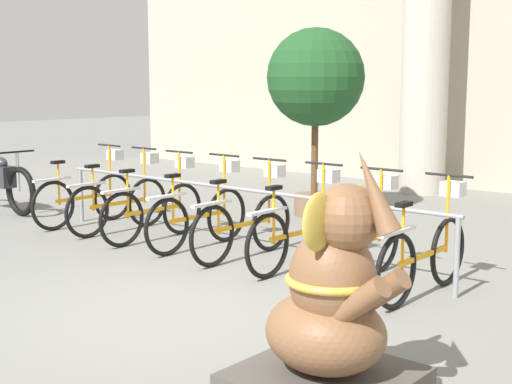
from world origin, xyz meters
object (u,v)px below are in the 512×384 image
object	(u,v)px
bicycle_0	(86,195)
potted_tree	(316,82)
bicycle_3	(200,214)
bicycle_7	(426,252)
bicycle_5	(300,230)
elephant_statue	(331,315)
bicycle_6	(358,240)
bicycle_2	(155,207)
bicycle_4	(245,222)
bicycle_1	(121,201)

from	to	relation	value
bicycle_0	potted_tree	size ratio (longest dim) A/B	0.60
bicycle_3	bicycle_7	bearing A→B (deg)	-0.71
bicycle_5	elephant_statue	bearing A→B (deg)	-49.43
bicycle_6	potted_tree	world-z (taller)	potted_tree
bicycle_2	bicycle_4	distance (m)	1.47
bicycle_0	potted_tree	distance (m)	3.63
bicycle_7	potted_tree	bearing A→B (deg)	140.21
bicycle_2	bicycle_4	size ratio (longest dim) A/B	1.00
bicycle_7	bicycle_6	bearing A→B (deg)	179.46
bicycle_1	bicycle_6	bearing A→B (deg)	-0.29
bicycle_0	bicycle_3	bearing A→B (deg)	0.50
bicycle_1	elephant_statue	distance (m)	5.53
bicycle_0	bicycle_6	distance (m)	4.41
bicycle_2	bicycle_6	world-z (taller)	same
bicycle_0	bicycle_6	size ratio (longest dim) A/B	1.00
bicycle_4	bicycle_0	bearing A→B (deg)	179.85
bicycle_1	bicycle_4	distance (m)	2.20
potted_tree	bicycle_3	bearing A→B (deg)	-84.81
bicycle_0	bicycle_2	size ratio (longest dim) A/B	1.00
bicycle_1	bicycle_5	xyz separation A→B (m)	(2.94, 0.01, 0.00)
bicycle_2	potted_tree	world-z (taller)	potted_tree
bicycle_3	bicycle_7	size ratio (longest dim) A/B	1.00
bicycle_5	bicycle_7	distance (m)	1.47
bicycle_4	potted_tree	bearing A→B (deg)	110.24
bicycle_4	bicycle_7	bearing A→B (deg)	-0.24
bicycle_5	bicycle_7	world-z (taller)	same
bicycle_3	elephant_statue	size ratio (longest dim) A/B	1.05
bicycle_5	bicycle_7	xyz separation A→B (m)	(1.47, -0.04, 0.00)
bicycle_0	bicycle_1	distance (m)	0.73
bicycle_4	bicycle_6	xyz separation A→B (m)	(1.47, -0.00, 0.00)
bicycle_1	potted_tree	distance (m)	3.28
bicycle_1	bicycle_6	size ratio (longest dim) A/B	1.00
bicycle_0	bicycle_4	bearing A→B (deg)	-0.15
bicycle_7	bicycle_5	bearing A→B (deg)	178.45
bicycle_1	potted_tree	size ratio (longest dim) A/B	0.60
bicycle_5	bicycle_1	bearing A→B (deg)	-179.73
bicycle_0	potted_tree	world-z (taller)	potted_tree
bicycle_1	potted_tree	bearing A→B (deg)	64.81
bicycle_3	potted_tree	world-z (taller)	potted_tree
bicycle_4	bicycle_5	bearing A→B (deg)	2.37
potted_tree	bicycle_2	bearing A→B (deg)	-100.59
elephant_statue	potted_tree	size ratio (longest dim) A/B	0.58
bicycle_6	potted_tree	size ratio (longest dim) A/B	0.60
potted_tree	bicycle_7	bearing A→B (deg)	-39.79
bicycle_3	bicycle_4	xyz separation A→B (m)	(0.73, -0.03, 0.00)
bicycle_5	potted_tree	bearing A→B (deg)	123.22
bicycle_6	bicycle_3	bearing A→B (deg)	179.24
bicycle_3	bicycle_0	bearing A→B (deg)	-179.50
bicycle_0	bicycle_7	distance (m)	5.14
bicycle_1	bicycle_7	world-z (taller)	same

